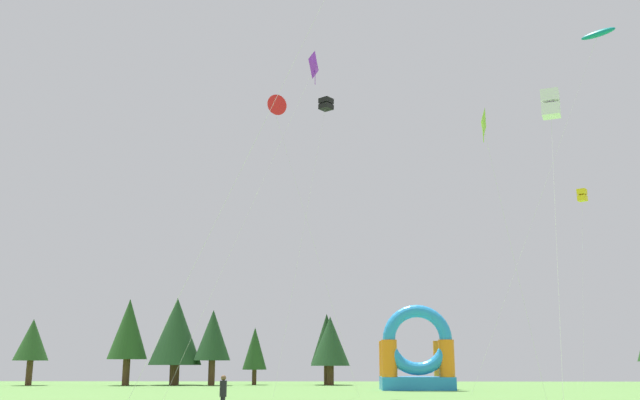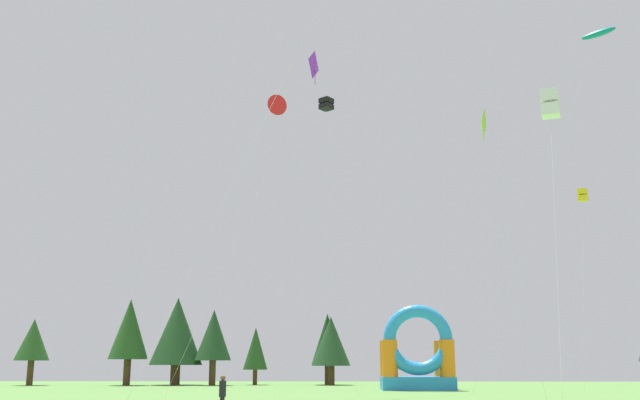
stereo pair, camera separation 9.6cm
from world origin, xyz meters
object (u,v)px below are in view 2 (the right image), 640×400
kite_black_box (326,105)px  person_left_edge (223,392)px  kite_purple_diamond (316,67)px  kite_teal_parafoil (598,34)px  kite_lime_diamond (481,125)px  inflatable_yellow_castle (417,360)px  kite_red_delta (274,107)px  kite_white_box (550,104)px  kite_yellow_box (583,195)px

kite_black_box → person_left_edge: bearing=-100.8°
kite_purple_diamond → kite_teal_parafoil: (19.88, 4.30, 4.15)m
person_left_edge → kite_lime_diamond: bearing=-92.9°
kite_lime_diamond → inflatable_yellow_castle: (-1.64, 23.03, -13.03)m
kite_purple_diamond → person_left_edge: size_ratio=12.62×
kite_red_delta → kite_white_box: (13.64, -16.76, -6.26)m
kite_purple_diamond → kite_white_box: 18.71m
kite_red_delta → person_left_edge: bearing=-91.6°
kite_red_delta → kite_black_box: 6.70m
kite_yellow_box → inflatable_yellow_castle: (-13.82, 3.66, -13.37)m
kite_white_box → kite_yellow_box: 31.23m
kite_red_delta → kite_yellow_box: (24.83, 12.26, -3.51)m
inflatable_yellow_castle → kite_black_box: bearing=-125.1°
kite_teal_parafoil → kite_black_box: (-19.41, 4.37, -3.45)m
kite_lime_diamond → kite_red_delta: size_ratio=0.80×
kite_teal_parafoil → person_left_edge: kite_teal_parafoil is taller
kite_teal_parafoil → inflatable_yellow_castle: bearing=128.5°
kite_white_box → kite_red_delta: bearing=129.1°
person_left_edge → inflatable_yellow_castle: (11.44, 31.34, 1.48)m
kite_purple_diamond → kite_yellow_box: 27.27m
kite_lime_diamond → kite_white_box: bearing=-84.2°
kite_white_box → inflatable_yellow_castle: (-2.63, 32.68, -10.62)m
kite_teal_parafoil → kite_yellow_box: bearing=80.5°
kite_red_delta → kite_white_box: size_ratio=1.47×
kite_lime_diamond → kite_white_box: 10.00m
kite_yellow_box → person_left_edge: bearing=-132.4°
kite_teal_parafoil → inflatable_yellow_castle: size_ratio=3.62×
kite_yellow_box → person_left_edge: kite_yellow_box is taller
kite_white_box → kite_black_box: size_ratio=0.62×
kite_yellow_box → kite_purple_diamond: bearing=-144.3°
kite_red_delta → kite_lime_diamond: bearing=-29.3°
person_left_edge → kite_red_delta: bearing=-36.9°
kite_red_delta → inflatable_yellow_castle: size_ratio=2.86×
kite_white_box → person_left_edge: (-14.07, 1.34, -12.10)m
kite_lime_diamond → kite_teal_parafoil: bearing=38.0°
kite_black_box → person_left_edge: kite_black_box is taller
kite_lime_diamond → kite_black_box: 16.51m
kite_purple_diamond → kite_lime_diamond: bearing=-21.2°
kite_purple_diamond → kite_black_box: (0.48, 8.67, 0.70)m
kite_purple_diamond → kite_teal_parafoil: bearing=12.2°
kite_lime_diamond → kite_white_box: (0.99, -9.65, -2.41)m
kite_yellow_box → kite_red_delta: bearing=-153.7°
kite_purple_diamond → person_left_edge: kite_purple_diamond is taller
kite_teal_parafoil → kite_lime_diamond: bearing=-142.0°
kite_lime_diamond → kite_white_box: kite_lime_diamond is taller
kite_purple_diamond → person_left_edge: bearing=-106.1°
kite_purple_diamond → kite_yellow_box: size_ratio=1.32×
kite_lime_diamond → inflatable_yellow_castle: kite_lime_diamond is taller
kite_red_delta → kite_yellow_box: 27.91m
kite_black_box → kite_lime_diamond: bearing=-53.6°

